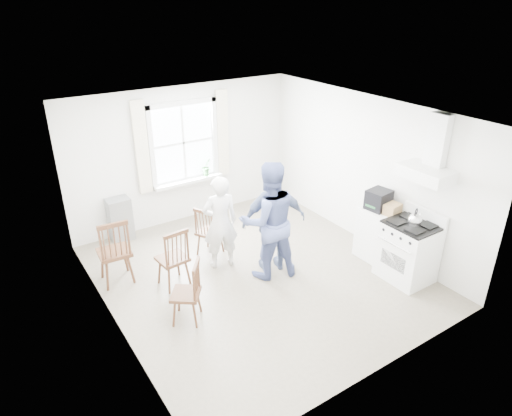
{
  "coord_description": "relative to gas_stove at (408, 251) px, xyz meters",
  "views": [
    {
      "loc": [
        -3.4,
        -5.11,
        4.11
      ],
      "look_at": [
        0.12,
        0.2,
        1.07
      ],
      "focal_mm": 32.0,
      "sensor_mm": 36.0,
      "label": 1
    }
  ],
  "objects": [
    {
      "name": "windsor_chair_b",
      "position": [
        -3.1,
        1.74,
        0.12
      ],
      "size": [
        0.46,
        0.45,
        1.0
      ],
      "color": "#412414",
      "rests_on": "ground"
    },
    {
      "name": "windsor_chair_a",
      "position": [
        -3.82,
        2.3,
        0.19
      ],
      "size": [
        0.5,
        0.49,
        1.11
      ],
      "color": "#412414",
      "rests_on": "ground"
    },
    {
      "name": "low_cabinet",
      "position": [
        0.07,
        0.7,
        -0.03
      ],
      "size": [
        0.5,
        0.55,
        0.9
      ],
      "primitive_type": "cube",
      "color": "silver",
      "rests_on": "ground"
    },
    {
      "name": "windsor_chair_d",
      "position": [
        -2.3,
        2.3,
        0.07
      ],
      "size": [
        0.5,
        0.51,
        0.9
      ],
      "color": "#412414",
      "rests_on": "ground"
    },
    {
      "name": "gas_stove",
      "position": [
        0.0,
        0.0,
        0.0
      ],
      "size": [
        0.68,
        0.76,
        1.12
      ],
      "color": "white",
      "rests_on": "ground"
    },
    {
      "name": "kettle",
      "position": [
        -0.04,
        -0.06,
        0.56
      ],
      "size": [
        0.21,
        0.21,
        0.29
      ],
      "color": "silver",
      "rests_on": "gas_stove"
    },
    {
      "name": "person_right",
      "position": [
        -1.58,
        1.37,
        0.38
      ],
      "size": [
        1.29,
        1.29,
        1.73
      ],
      "primitive_type": "imported",
      "rotation": [
        0.0,
        0.0,
        2.81
      ],
      "color": "navy",
      "rests_on": "ground"
    },
    {
      "name": "cardboard_box",
      "position": [
        0.09,
        0.46,
        0.5
      ],
      "size": [
        0.29,
        0.23,
        0.17
      ],
      "primitive_type": "cube",
      "rotation": [
        0.0,
        0.0,
        0.13
      ],
      "color": "#967649",
      "rests_on": "low_cabinet"
    },
    {
      "name": "range_hood",
      "position": [
        0.16,
        -0.0,
        1.42
      ],
      "size": [
        0.45,
        0.76,
        0.94
      ],
      "color": "silver",
      "rests_on": "room_shell"
    },
    {
      "name": "room_shell",
      "position": [
        -1.91,
        1.35,
        0.82
      ],
      "size": [
        4.62,
        5.12,
        2.64
      ],
      "color": "#796F5D",
      "rests_on": "ground"
    },
    {
      "name": "potted_plant",
      "position": [
        -1.51,
        3.71,
        0.54
      ],
      "size": [
        0.22,
        0.22,
        0.36
      ],
      "primitive_type": "imported",
      "rotation": [
        0.0,
        0.0,
        0.14
      ],
      "color": "#2E672F",
      "rests_on": "window_assembly"
    },
    {
      "name": "shelf_unit",
      "position": [
        -3.31,
        3.68,
        -0.08
      ],
      "size": [
        0.4,
        0.3,
        0.8
      ],
      "primitive_type": "cube",
      "color": "gray",
      "rests_on": "ground"
    },
    {
      "name": "windsor_chair_c",
      "position": [
        -3.24,
        0.91,
        0.08
      ],
      "size": [
        0.53,
        0.54,
        0.92
      ],
      "color": "#412414",
      "rests_on": "ground"
    },
    {
      "name": "stereo_stack",
      "position": [
        0.05,
        0.73,
        0.58
      ],
      "size": [
        0.4,
        0.37,
        0.32
      ],
      "color": "black",
      "rests_on": "low_cabinet"
    },
    {
      "name": "person_left",
      "position": [
        -2.24,
        1.91,
        0.3
      ],
      "size": [
        0.69,
        0.69,
        1.58
      ],
      "primitive_type": "imported",
      "rotation": [
        0.0,
        0.0,
        2.92
      ],
      "color": "silver",
      "rests_on": "ground"
    },
    {
      "name": "person_mid",
      "position": [
        -1.74,
        1.28,
        0.47
      ],
      "size": [
        1.14,
        1.14,
        1.9
      ],
      "primitive_type": "imported",
      "rotation": [
        0.0,
        0.0,
        2.87
      ],
      "color": "#4F5D93",
      "rests_on": "ground"
    },
    {
      "name": "window_assembly",
      "position": [
        -1.91,
        3.8,
        0.98
      ],
      "size": [
        1.88,
        0.24,
        1.7
      ],
      "color": "white",
      "rests_on": "room_shell"
    }
  ]
}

